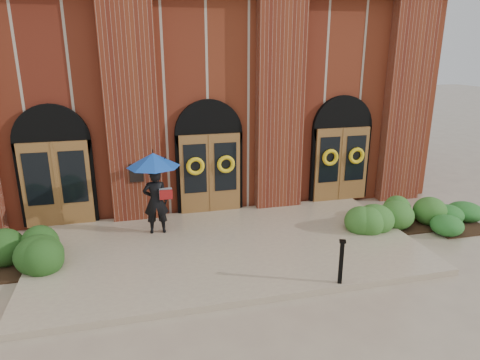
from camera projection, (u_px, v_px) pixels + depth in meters
name	position (u px, v px, depth m)	size (l,w,h in m)	color
ground	(230.00, 252.00, 11.30)	(90.00, 90.00, 0.00)	tan
landing	(229.00, 247.00, 11.42)	(10.00, 5.30, 0.15)	tan
church_building	(184.00, 88.00, 18.40)	(16.20, 12.53, 7.00)	maroon
man_with_umbrella	(154.00, 178.00, 11.69)	(1.52, 1.52, 2.32)	black
metal_post	(341.00, 261.00, 9.39)	(0.18, 0.18, 1.03)	black
hedge_wall_right	(394.00, 213.00, 12.87)	(3.10, 1.24, 0.80)	#2D5D21
hedge_front_right	(456.00, 218.00, 12.87)	(1.51, 1.30, 0.54)	#225C21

